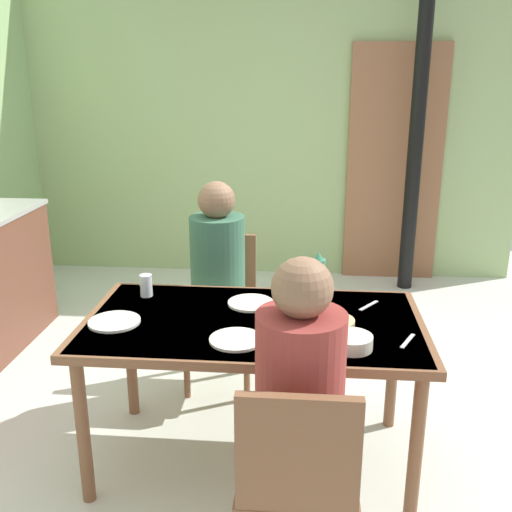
{
  "coord_description": "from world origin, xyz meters",
  "views": [
    {
      "loc": [
        0.39,
        -2.51,
        1.77
      ],
      "look_at": [
        0.16,
        0.01,
        0.97
      ],
      "focal_mm": 41.13,
      "sensor_mm": 36.0,
      "label": 1
    }
  ],
  "objects": [
    {
      "name": "wall_back",
      "position": [
        0.0,
        2.66,
        1.36
      ],
      "size": [
        4.39,
        0.1,
        2.72
      ],
      "primitive_type": "cube",
      "color": "#9CB97C",
      "rests_on": "ground_plane"
    },
    {
      "name": "dinner_plate_far_center",
      "position": [
        0.12,
        -0.35,
        0.73
      ],
      "size": [
        0.22,
        0.22,
        0.01
      ],
      "primitive_type": "cylinder",
      "color": "white",
      "rests_on": "dining_table"
    },
    {
      "name": "cutlery_knife_near",
      "position": [
        0.81,
        -0.3,
        0.72
      ],
      "size": [
        0.08,
        0.14,
        0.0
      ],
      "primitive_type": "cube",
      "rotation": [
        0.0,
        0.0,
        4.25
      ],
      "color": "silver",
      "rests_on": "dining_table"
    },
    {
      "name": "drinking_glass_by_near_diner",
      "position": [
        -0.38,
        0.11,
        0.77
      ],
      "size": [
        0.06,
        0.06,
        0.11
      ],
      "primitive_type": "cylinder",
      "color": "silver",
      "rests_on": "dining_table"
    },
    {
      "name": "dinner_plate_near_left",
      "position": [
        -0.44,
        -0.22,
        0.73
      ],
      "size": [
        0.23,
        0.23,
        0.01
      ],
      "primitive_type": "cylinder",
      "color": "white",
      "rests_on": "dining_table"
    },
    {
      "name": "stove_pipe_column",
      "position": [
        1.24,
        2.31,
        1.36
      ],
      "size": [
        0.12,
        0.12,
        2.72
      ],
      "primitive_type": "cylinder",
      "color": "black",
      "rests_on": "ground_plane"
    },
    {
      "name": "ground_plane",
      "position": [
        0.0,
        0.0,
        0.0
      ],
      "size": [
        6.92,
        6.92,
        0.0
      ],
      "primitive_type": "plane",
      "color": "silver"
    },
    {
      "name": "person_near_diner",
      "position": [
        0.38,
        -0.76,
        0.78
      ],
      "size": [
        0.3,
        0.37,
        0.77
      ],
      "color": "brown",
      "rests_on": "ground_plane"
    },
    {
      "name": "serving_bowl_center",
      "position": [
        0.58,
        -0.38,
        0.75
      ],
      "size": [
        0.17,
        0.17,
        0.05
      ],
      "primitive_type": "cylinder",
      "color": "silver",
      "rests_on": "dining_table"
    },
    {
      "name": "cutlery_fork_near",
      "position": [
        0.69,
        0.07,
        0.72
      ],
      "size": [
        0.1,
        0.13,
        0.0
      ],
      "primitive_type": "cube",
      "rotation": [
        0.0,
        0.0,
        0.93
      ],
      "color": "silver",
      "rests_on": "dining_table"
    },
    {
      "name": "chair_far_diner",
      "position": [
        -0.09,
        0.63,
        0.5
      ],
      "size": [
        0.4,
        0.4,
        0.87
      ],
      "rotation": [
        0.0,
        0.0,
        3.14
      ],
      "color": "brown",
      "rests_on": "ground_plane"
    },
    {
      "name": "person_far_diner",
      "position": [
        -0.09,
        0.49,
        0.78
      ],
      "size": [
        0.3,
        0.37,
        0.77
      ],
      "rotation": [
        0.0,
        0.0,
        3.14
      ],
      "color": "#3C6643",
      "rests_on": "ground_plane"
    },
    {
      "name": "bread_plate_sliced",
      "position": [
        0.51,
        -0.15,
        0.73
      ],
      "size": [
        0.19,
        0.19,
        0.02
      ],
      "primitive_type": "cylinder",
      "color": "#DBB77A",
      "rests_on": "dining_table"
    },
    {
      "name": "cutlery_knife_far",
      "position": [
        0.35,
        0.15,
        0.72
      ],
      "size": [
        0.15,
        0.04,
        0.0
      ],
      "primitive_type": "cube",
      "rotation": [
        0.0,
        0.0,
        2.98
      ],
      "color": "silver",
      "rests_on": "dining_table"
    },
    {
      "name": "dining_table",
      "position": [
        0.16,
        -0.14,
        0.65
      ],
      "size": [
        1.5,
        0.82,
        0.72
      ],
      "color": "brown",
      "rests_on": "ground_plane"
    },
    {
      "name": "dinner_plate_near_right",
      "position": [
        0.14,
        0.05,
        0.73
      ],
      "size": [
        0.22,
        0.22,
        0.01
      ],
      "primitive_type": "cylinder",
      "color": "white",
      "rests_on": "dining_table"
    },
    {
      "name": "door_wooden",
      "position": [
        1.13,
        2.58,
        1.0
      ],
      "size": [
        0.8,
        0.05,
        2.0
      ],
      "primitive_type": "cube",
      "color": "#915E40",
      "rests_on": "ground_plane"
    },
    {
      "name": "water_bottle_green_near",
      "position": [
        0.45,
        0.02,
        0.85
      ],
      "size": [
        0.07,
        0.07,
        0.27
      ],
      "color": "#3E8867",
      "rests_on": "dining_table"
    },
    {
      "name": "chair_near_diner",
      "position": [
        0.38,
        -0.9,
        0.5
      ],
      "size": [
        0.4,
        0.4,
        0.87
      ],
      "color": "brown",
      "rests_on": "ground_plane"
    }
  ]
}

